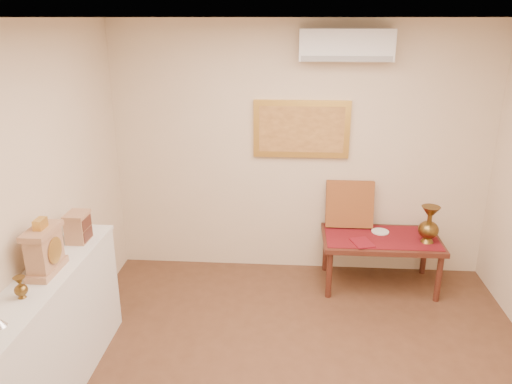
# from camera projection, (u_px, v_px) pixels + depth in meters

# --- Properties ---
(ceiling) EXTENTS (4.50, 4.50, 0.00)m
(ceiling) POSITION_uv_depth(u_px,v_px,m) (313.00, 17.00, 2.73)
(ceiling) COLOR silver
(ceiling) RESTS_ON ground
(wall_back) EXTENTS (4.00, 0.02, 2.70)m
(wall_back) POSITION_uv_depth(u_px,v_px,m) (301.00, 152.00, 5.30)
(wall_back) COLOR beige
(wall_back) RESTS_ON ground
(wall_left) EXTENTS (0.02, 4.50, 2.70)m
(wall_left) POSITION_uv_depth(u_px,v_px,m) (4.00, 232.00, 3.32)
(wall_left) COLOR beige
(wall_left) RESTS_ON ground
(brass_urn_small) EXTENTS (0.09, 0.09, 0.20)m
(brass_urn_small) POSITION_uv_depth(u_px,v_px,m) (20.00, 284.00, 3.21)
(brass_urn_small) COLOR brown
(brass_urn_small) RESTS_ON display_ledge
(table_cloth) EXTENTS (1.14, 0.59, 0.01)m
(table_cloth) POSITION_uv_depth(u_px,v_px,m) (381.00, 237.00, 5.15)
(table_cloth) COLOR maroon
(table_cloth) RESTS_ON low_table
(brass_urn_tall) EXTENTS (0.21, 0.21, 0.46)m
(brass_urn_tall) POSITION_uv_depth(u_px,v_px,m) (429.00, 221.00, 4.96)
(brass_urn_tall) COLOR brown
(brass_urn_tall) RESTS_ON table_cloth
(plate) EXTENTS (0.18, 0.18, 0.01)m
(plate) POSITION_uv_depth(u_px,v_px,m) (380.00, 232.00, 5.26)
(plate) COLOR silver
(plate) RESTS_ON table_cloth
(menu) EXTENTS (0.25, 0.29, 0.01)m
(menu) POSITION_uv_depth(u_px,v_px,m) (362.00, 243.00, 5.00)
(menu) COLOR maroon
(menu) RESTS_ON table_cloth
(cushion) EXTENTS (0.50, 0.20, 0.51)m
(cushion) POSITION_uv_depth(u_px,v_px,m) (350.00, 204.00, 5.34)
(cushion) COLOR maroon
(cushion) RESTS_ON table_cloth
(display_ledge) EXTENTS (0.37, 2.02, 0.98)m
(display_ledge) POSITION_uv_depth(u_px,v_px,m) (47.00, 342.00, 3.59)
(display_ledge) COLOR silver
(display_ledge) RESTS_ON floor
(mantel_clock) EXTENTS (0.17, 0.36, 0.41)m
(mantel_clock) POSITION_uv_depth(u_px,v_px,m) (45.00, 250.00, 3.51)
(mantel_clock) COLOR tan
(mantel_clock) RESTS_ON display_ledge
(wooden_chest) EXTENTS (0.16, 0.21, 0.24)m
(wooden_chest) POSITION_uv_depth(u_px,v_px,m) (78.00, 227.00, 4.02)
(wooden_chest) COLOR tan
(wooden_chest) RESTS_ON display_ledge
(low_table) EXTENTS (1.20, 0.70, 0.55)m
(low_table) POSITION_uv_depth(u_px,v_px,m) (381.00, 243.00, 5.18)
(low_table) COLOR #4D2117
(low_table) RESTS_ON floor
(painting) EXTENTS (1.00, 0.06, 0.60)m
(painting) POSITION_uv_depth(u_px,v_px,m) (301.00, 129.00, 5.19)
(painting) COLOR gold
(painting) RESTS_ON wall_back
(ac_unit) EXTENTS (0.90, 0.25, 0.30)m
(ac_unit) POSITION_uv_depth(u_px,v_px,m) (346.00, 45.00, 4.78)
(ac_unit) COLOR silver
(ac_unit) RESTS_ON wall_back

